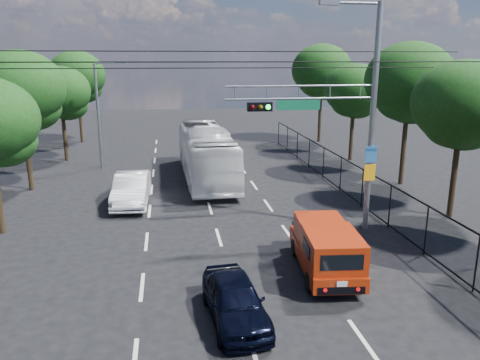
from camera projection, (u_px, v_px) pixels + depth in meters
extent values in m
plane|color=black|center=(253.00, 351.00, 12.08)|extent=(120.00, 120.00, 0.00)
cube|color=beige|center=(142.00, 287.00, 15.45)|extent=(0.12, 2.00, 0.01)
cube|color=beige|center=(147.00, 241.00, 19.28)|extent=(0.12, 2.00, 0.01)
cube|color=beige|center=(150.00, 211.00, 23.10)|extent=(0.12, 2.00, 0.01)
cube|color=beige|center=(152.00, 189.00, 26.92)|extent=(0.12, 2.00, 0.01)
cube|color=beige|center=(153.00, 173.00, 30.75)|extent=(0.12, 2.00, 0.01)
cube|color=beige|center=(155.00, 160.00, 34.57)|extent=(0.12, 2.00, 0.01)
cube|color=beige|center=(156.00, 150.00, 38.40)|extent=(0.12, 2.00, 0.01)
cube|color=beige|center=(156.00, 142.00, 42.22)|extent=(0.12, 2.00, 0.01)
cube|color=beige|center=(253.00, 350.00, 12.08)|extent=(0.12, 2.00, 0.01)
cube|color=beige|center=(232.00, 280.00, 15.90)|extent=(0.12, 2.00, 0.01)
cube|color=beige|center=(219.00, 237.00, 19.72)|extent=(0.12, 2.00, 0.01)
cube|color=beige|center=(210.00, 208.00, 23.55)|extent=(0.12, 2.00, 0.01)
cube|color=beige|center=(204.00, 187.00, 27.37)|extent=(0.12, 2.00, 0.01)
cube|color=beige|center=(199.00, 171.00, 31.20)|extent=(0.12, 2.00, 0.01)
cube|color=beige|center=(195.00, 159.00, 35.02)|extent=(0.12, 2.00, 0.01)
cube|color=beige|center=(192.00, 149.00, 38.85)|extent=(0.12, 2.00, 0.01)
cube|color=beige|center=(190.00, 141.00, 42.67)|extent=(0.12, 2.00, 0.01)
cube|color=beige|center=(363.00, 340.00, 12.52)|extent=(0.12, 2.00, 0.01)
cube|color=beige|center=(317.00, 274.00, 16.35)|extent=(0.12, 2.00, 0.01)
cube|color=beige|center=(288.00, 233.00, 20.17)|extent=(0.12, 2.00, 0.01)
cube|color=beige|center=(268.00, 205.00, 24.00)|extent=(0.12, 2.00, 0.01)
cube|color=beige|center=(254.00, 185.00, 27.82)|extent=(0.12, 2.00, 0.01)
cube|color=beige|center=(243.00, 170.00, 31.64)|extent=(0.12, 2.00, 0.01)
cube|color=beige|center=(235.00, 158.00, 35.47)|extent=(0.12, 2.00, 0.01)
cube|color=beige|center=(228.00, 148.00, 39.29)|extent=(0.12, 2.00, 0.01)
cube|color=beige|center=(222.00, 140.00, 43.12)|extent=(0.12, 2.00, 0.01)
cylinder|color=slate|center=(372.00, 122.00, 19.50)|extent=(0.24, 0.24, 9.50)
cylinder|color=slate|center=(356.00, 3.00, 18.17)|extent=(2.00, 0.10, 0.10)
cube|color=slate|center=(329.00, 3.00, 18.01)|extent=(0.80, 0.25, 0.18)
cylinder|color=slate|center=(302.00, 86.00, 18.66)|extent=(6.20, 0.08, 0.08)
cylinder|color=slate|center=(301.00, 99.00, 18.78)|extent=(6.20, 0.08, 0.08)
cube|color=black|center=(260.00, 107.00, 18.60)|extent=(1.00, 0.28, 0.35)
sphere|color=#3F0505|center=(252.00, 107.00, 18.41)|extent=(0.20, 0.20, 0.20)
sphere|color=#4C3805|center=(260.00, 107.00, 18.46)|extent=(0.20, 0.20, 0.20)
sphere|color=#0CE533|center=(268.00, 107.00, 18.51)|extent=(0.20, 0.20, 0.20)
cube|color=#0D5E3B|center=(299.00, 105.00, 18.83)|extent=(1.80, 0.05, 0.40)
cube|color=#2364A7|center=(371.00, 154.00, 19.70)|extent=(0.50, 0.04, 0.70)
cube|color=#F4AA0C|center=(370.00, 173.00, 19.90)|extent=(0.50, 0.04, 0.70)
cylinder|color=slate|center=(361.00, 92.00, 19.09)|extent=(0.05, 0.05, 0.50)
cylinder|color=slate|center=(330.00, 92.00, 18.90)|extent=(0.05, 0.05, 0.50)
cylinder|color=slate|center=(299.00, 92.00, 18.70)|extent=(0.05, 0.05, 0.50)
cylinder|color=slate|center=(267.00, 93.00, 18.51)|extent=(0.05, 0.05, 0.50)
cylinder|color=slate|center=(235.00, 93.00, 18.32)|extent=(0.05, 0.05, 0.50)
cylinder|color=slate|center=(98.00, 117.00, 31.26)|extent=(0.18, 0.18, 7.00)
cylinder|color=slate|center=(107.00, 63.00, 30.49)|extent=(1.60, 0.09, 0.09)
cube|color=slate|center=(121.00, 63.00, 30.63)|extent=(0.60, 0.22, 0.15)
cylinder|color=black|center=(223.00, 62.00, 16.00)|extent=(22.00, 0.04, 0.04)
cylinder|color=black|center=(213.00, 51.00, 19.24)|extent=(22.00, 0.04, 0.04)
cylinder|color=black|center=(210.00, 68.00, 20.85)|extent=(22.00, 0.04, 0.04)
cube|color=black|center=(356.00, 165.00, 24.19)|extent=(0.04, 34.00, 0.06)
cube|color=black|center=(353.00, 199.00, 24.65)|extent=(0.04, 34.00, 0.06)
cylinder|color=black|center=(477.00, 263.00, 14.87)|extent=(0.06, 0.06, 2.00)
cylinder|color=black|center=(426.00, 230.00, 17.74)|extent=(0.06, 0.06, 2.00)
cylinder|color=black|center=(390.00, 206.00, 20.61)|extent=(0.06, 0.06, 2.00)
cylinder|color=black|center=(362.00, 188.00, 23.48)|extent=(0.06, 0.06, 2.00)
cylinder|color=black|center=(341.00, 174.00, 26.34)|extent=(0.06, 0.06, 2.00)
cylinder|color=black|center=(323.00, 163.00, 29.21)|extent=(0.06, 0.06, 2.00)
cylinder|color=black|center=(309.00, 153.00, 32.08)|extent=(0.06, 0.06, 2.00)
cylinder|color=black|center=(297.00, 146.00, 34.95)|extent=(0.06, 0.06, 2.00)
cylinder|color=black|center=(287.00, 139.00, 37.82)|extent=(0.06, 0.06, 2.00)
cylinder|color=black|center=(279.00, 133.00, 40.68)|extent=(0.06, 0.06, 2.00)
cylinder|color=black|center=(454.00, 174.00, 21.82)|extent=(0.28, 0.28, 4.20)
ellipsoid|color=black|center=(463.00, 102.00, 20.99)|extent=(4.50, 4.50, 3.83)
ellipsoid|color=black|center=(464.00, 125.00, 21.60)|extent=(3.00, 3.00, 2.40)
ellipsoid|color=black|center=(456.00, 123.00, 20.97)|extent=(2.85, 2.85, 2.28)
cylinder|color=black|center=(404.00, 145.00, 27.58)|extent=(0.28, 0.28, 4.76)
ellipsoid|color=black|center=(410.00, 80.00, 26.64)|extent=(5.10, 5.10, 4.33)
ellipsoid|color=black|center=(412.00, 101.00, 27.28)|extent=(3.40, 3.40, 2.72)
ellipsoid|color=black|center=(404.00, 98.00, 26.65)|extent=(3.23, 3.23, 2.58)
cylinder|color=black|center=(352.00, 133.00, 34.30)|extent=(0.28, 0.28, 4.03)
ellipsoid|color=black|center=(354.00, 89.00, 33.50)|extent=(4.32, 4.32, 3.67)
ellipsoid|color=black|center=(357.00, 103.00, 34.10)|extent=(2.88, 2.88, 2.30)
ellipsoid|color=black|center=(350.00, 102.00, 33.48)|extent=(2.74, 2.74, 2.19)
cylinder|color=black|center=(320.00, 114.00, 41.87)|extent=(0.28, 0.28, 4.93)
ellipsoid|color=black|center=(322.00, 70.00, 40.89)|extent=(5.28, 5.28, 4.49)
ellipsoid|color=black|center=(324.00, 84.00, 41.55)|extent=(3.52, 3.52, 2.82)
ellipsoid|color=black|center=(318.00, 82.00, 40.91)|extent=(3.34, 3.34, 2.68)
ellipsoid|color=black|center=(3.00, 141.00, 19.62)|extent=(2.72, 2.72, 2.18)
cylinder|color=black|center=(28.00, 151.00, 26.30)|extent=(0.28, 0.28, 4.48)
ellipsoid|color=black|center=(20.00, 88.00, 25.41)|extent=(4.80, 4.80, 4.08)
ellipsoid|color=black|center=(32.00, 108.00, 26.04)|extent=(3.20, 3.20, 2.56)
ellipsoid|color=black|center=(14.00, 106.00, 25.41)|extent=(3.04, 3.04, 2.43)
cylinder|color=black|center=(65.00, 134.00, 34.08)|extent=(0.28, 0.28, 3.92)
ellipsoid|color=black|center=(61.00, 91.00, 33.30)|extent=(4.20, 4.20, 3.57)
ellipsoid|color=black|center=(68.00, 105.00, 33.90)|extent=(2.80, 2.80, 2.24)
ellipsoid|color=black|center=(56.00, 104.00, 33.27)|extent=(2.66, 2.66, 2.13)
cylinder|color=black|center=(80.00, 117.00, 41.61)|extent=(0.28, 0.28, 4.59)
ellipsoid|color=black|center=(77.00, 75.00, 40.70)|extent=(4.92, 4.92, 4.18)
ellipsoid|color=black|center=(83.00, 88.00, 41.34)|extent=(3.28, 3.28, 2.62)
ellipsoid|color=black|center=(73.00, 87.00, 40.71)|extent=(3.12, 3.12, 2.49)
cylinder|color=black|center=(295.00, 248.00, 17.83)|extent=(0.30, 0.67, 0.64)
cylinder|color=black|center=(336.00, 247.00, 17.91)|extent=(0.30, 0.67, 0.64)
cylinder|color=black|center=(310.00, 282.00, 15.07)|extent=(0.30, 0.67, 0.64)
cylinder|color=black|center=(358.00, 281.00, 15.15)|extent=(0.30, 0.67, 0.64)
cube|color=maroon|center=(324.00, 256.00, 16.43)|extent=(2.21, 4.76, 0.52)
cube|color=maroon|center=(313.00, 233.00, 18.41)|extent=(1.75, 0.68, 0.51)
cube|color=black|center=(312.00, 225.00, 18.59)|extent=(1.60, 0.53, 0.28)
cube|color=maroon|center=(319.00, 228.00, 17.28)|extent=(1.80, 1.59, 0.88)
cube|color=black|center=(323.00, 233.00, 16.60)|extent=(1.43, 0.19, 0.51)
cube|color=maroon|center=(333.00, 248.00, 15.26)|extent=(1.94, 2.51, 0.97)
cube|color=black|center=(359.00, 247.00, 15.30)|extent=(0.15, 1.10, 0.41)
cube|color=black|center=(306.00, 248.00, 15.21)|extent=(0.15, 1.10, 0.41)
cube|color=black|center=(342.00, 262.00, 14.13)|extent=(1.33, 0.18, 0.51)
cube|color=black|center=(341.00, 290.00, 14.25)|extent=(1.47, 0.22, 0.24)
cube|color=silver|center=(342.00, 284.00, 14.15)|extent=(0.32, 0.06, 0.17)
imported|color=black|center=(235.00, 300.00, 13.33)|extent=(1.83, 3.89, 1.29)
imported|color=silver|center=(206.00, 153.00, 29.03)|extent=(2.96, 11.52, 3.19)
imported|color=white|center=(132.00, 189.00, 24.09)|extent=(1.84, 4.86, 1.58)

